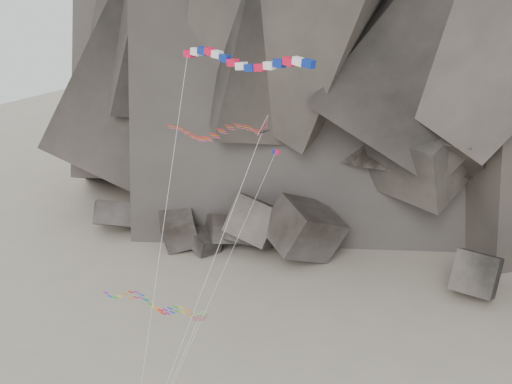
% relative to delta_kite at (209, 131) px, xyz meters
% --- Properties ---
extents(boulder_field, '(77.21, 13.07, 10.52)m').
position_rel_delta_kite_xyz_m(boulder_field, '(-5.01, 32.33, -24.24)').
color(boulder_field, '#47423F').
rests_on(boulder_field, ground).
extents(delta_kite, '(10.09, 13.62, 27.33)m').
position_rel_delta_kite_xyz_m(delta_kite, '(0.00, 0.00, 0.00)').
color(delta_kite, red).
rests_on(delta_kite, ground).
extents(banner_kite, '(11.95, 12.51, 32.08)m').
position_rel_delta_kite_xyz_m(banner_kite, '(4.22, -2.41, 5.96)').
color(banner_kite, red).
rests_on(banner_kite, ground).
extents(parafoil_kite, '(12.33, 11.12, 10.55)m').
position_rel_delta_kite_xyz_m(parafoil_kite, '(-5.64, -1.96, -15.69)').
color(parafoil_kite, '#C9E90C').
rests_on(parafoil_kite, ground).
extents(pennant_kite, '(6.38, 14.07, 24.09)m').
position_rel_delta_kite_xyz_m(pennant_kite, '(3.98, -1.66, -6.50)').
color(pennant_kite, red).
rests_on(pennant_kite, ground).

